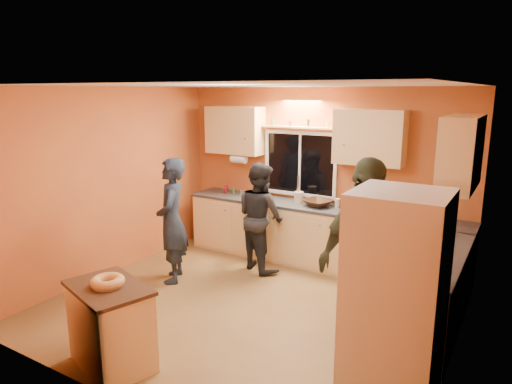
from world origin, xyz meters
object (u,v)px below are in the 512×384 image
Objects in this scene: refrigerator at (395,301)px; person_center at (260,217)px; island at (111,325)px; person_left at (172,221)px; person_right at (363,254)px.

refrigerator reaches higher than person_center.
person_left is (-0.84, 1.83, 0.44)m from island.
person_right is (1.87, 1.57, 0.56)m from island.
island is 2.50m from person_right.
person_right is at bearing 57.27° from island.
island is 0.61× the size of person_center.
refrigerator is 2.56m from island.
person_left is (-3.21, 0.98, -0.06)m from refrigerator.
island is 2.83m from person_center.
refrigerator is at bearing 165.84° from person_center.
person_right is (1.91, -1.24, 0.19)m from person_center.
person_right reaches higher than person_left.
island is 2.06m from person_left.
person_center is 2.28m from person_right.
island is (-2.37, -0.85, -0.49)m from refrigerator.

